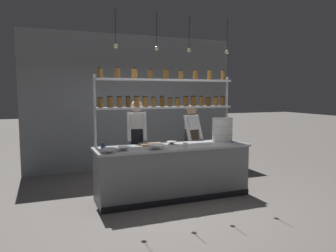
{
  "coord_description": "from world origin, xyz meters",
  "views": [
    {
      "loc": [
        -2.14,
        -5.2,
        1.84
      ],
      "look_at": [
        -0.01,
        0.2,
        1.25
      ],
      "focal_mm": 35.0,
      "sensor_mm": 36.0,
      "label": 1
    }
  ],
  "objects_px": {
    "cutting_board": "(151,144)",
    "serving_cup_by_board": "(185,145)",
    "prep_bowl_center_front": "(124,149)",
    "chef_center": "(192,139)",
    "prep_bowl_near_right": "(156,147)",
    "prep_bowl_near_left": "(171,143)",
    "prep_bowl_center_back": "(109,151)",
    "container_stack": "(222,130)",
    "serving_cup_front": "(103,146)",
    "spice_shelf_unit": "(166,97)",
    "chef_left": "(137,139)"
  },
  "relations": [
    {
      "from": "spice_shelf_unit",
      "to": "prep_bowl_center_back",
      "type": "distance_m",
      "value": 1.55
    },
    {
      "from": "chef_center",
      "to": "prep_bowl_near_left",
      "type": "bearing_deg",
      "value": -151.69
    },
    {
      "from": "prep_bowl_near_left",
      "to": "prep_bowl_center_back",
      "type": "xyz_separation_m",
      "value": [
        -1.22,
        -0.47,
        0.01
      ]
    },
    {
      "from": "spice_shelf_unit",
      "to": "prep_bowl_center_back",
      "type": "height_order",
      "value": "spice_shelf_unit"
    },
    {
      "from": "container_stack",
      "to": "chef_left",
      "type": "bearing_deg",
      "value": 160.13
    },
    {
      "from": "prep_bowl_center_front",
      "to": "cutting_board",
      "type": "bearing_deg",
      "value": 32.91
    },
    {
      "from": "chef_left",
      "to": "chef_center",
      "type": "height_order",
      "value": "chef_left"
    },
    {
      "from": "chef_left",
      "to": "prep_bowl_near_right",
      "type": "xyz_separation_m",
      "value": [
        0.07,
        -0.91,
        -0.02
      ]
    },
    {
      "from": "chef_center",
      "to": "prep_bowl_center_front",
      "type": "bearing_deg",
      "value": -162.43
    },
    {
      "from": "chef_left",
      "to": "prep_bowl_center_back",
      "type": "relative_size",
      "value": 6.61
    },
    {
      "from": "prep_bowl_center_front",
      "to": "serving_cup_by_board",
      "type": "distance_m",
      "value": 1.02
    },
    {
      "from": "spice_shelf_unit",
      "to": "serving_cup_front",
      "type": "bearing_deg",
      "value": -170.91
    },
    {
      "from": "container_stack",
      "to": "serving_cup_by_board",
      "type": "xyz_separation_m",
      "value": [
        -0.95,
        -0.42,
        -0.18
      ]
    },
    {
      "from": "prep_bowl_center_front",
      "to": "chef_left",
      "type": "bearing_deg",
      "value": 61.55
    },
    {
      "from": "prep_bowl_near_left",
      "to": "prep_bowl_center_back",
      "type": "bearing_deg",
      "value": -158.91
    },
    {
      "from": "chef_left",
      "to": "serving_cup_by_board",
      "type": "bearing_deg",
      "value": -46.6
    },
    {
      "from": "cutting_board",
      "to": "serving_cup_by_board",
      "type": "distance_m",
      "value": 0.67
    },
    {
      "from": "spice_shelf_unit",
      "to": "serving_cup_front",
      "type": "xyz_separation_m",
      "value": [
        -1.18,
        -0.19,
        -0.8
      ]
    },
    {
      "from": "container_stack",
      "to": "serving_cup_front",
      "type": "height_order",
      "value": "container_stack"
    },
    {
      "from": "prep_bowl_near_right",
      "to": "prep_bowl_center_back",
      "type": "bearing_deg",
      "value": -176.64
    },
    {
      "from": "chef_center",
      "to": "container_stack",
      "type": "height_order",
      "value": "chef_center"
    },
    {
      "from": "chef_center",
      "to": "prep_bowl_near_right",
      "type": "bearing_deg",
      "value": -149.84
    },
    {
      "from": "spice_shelf_unit",
      "to": "container_stack",
      "type": "xyz_separation_m",
      "value": [
        1.06,
        -0.21,
        -0.62
      ]
    },
    {
      "from": "prep_bowl_near_left",
      "to": "serving_cup_front",
      "type": "bearing_deg",
      "value": -178.4
    },
    {
      "from": "spice_shelf_unit",
      "to": "serving_cup_by_board",
      "type": "xyz_separation_m",
      "value": [
        0.11,
        -0.63,
        -0.8
      ]
    },
    {
      "from": "chef_center",
      "to": "container_stack",
      "type": "bearing_deg",
      "value": -71.61
    },
    {
      "from": "prep_bowl_center_front",
      "to": "prep_bowl_near_right",
      "type": "distance_m",
      "value": 0.52
    },
    {
      "from": "prep_bowl_center_back",
      "to": "chef_center",
      "type": "bearing_deg",
      "value": 28.42
    },
    {
      "from": "chef_center",
      "to": "serving_cup_by_board",
      "type": "xyz_separation_m",
      "value": [
        -0.61,
        -1.03,
        0.05
      ]
    },
    {
      "from": "serving_cup_front",
      "to": "serving_cup_by_board",
      "type": "xyz_separation_m",
      "value": [
        1.28,
        -0.44,
        -0.01
      ]
    },
    {
      "from": "chef_left",
      "to": "prep_bowl_near_right",
      "type": "distance_m",
      "value": 0.91
    },
    {
      "from": "chef_center",
      "to": "prep_bowl_center_back",
      "type": "height_order",
      "value": "chef_center"
    },
    {
      "from": "container_stack",
      "to": "prep_bowl_near_left",
      "type": "relative_size",
      "value": 2.51
    },
    {
      "from": "prep_bowl_center_front",
      "to": "serving_cup_by_board",
      "type": "xyz_separation_m",
      "value": [
        1.01,
        -0.14,
        0.01
      ]
    },
    {
      "from": "container_stack",
      "to": "serving_cup_front",
      "type": "relative_size",
      "value": 4.43
    },
    {
      "from": "spice_shelf_unit",
      "to": "prep_bowl_center_back",
      "type": "relative_size",
      "value": 10.11
    },
    {
      "from": "spice_shelf_unit",
      "to": "chef_center",
      "type": "height_order",
      "value": "spice_shelf_unit"
    },
    {
      "from": "spice_shelf_unit",
      "to": "cutting_board",
      "type": "relative_size",
      "value": 6.49
    },
    {
      "from": "cutting_board",
      "to": "prep_bowl_near_left",
      "type": "bearing_deg",
      "value": -6.06
    },
    {
      "from": "container_stack",
      "to": "prep_bowl_near_left",
      "type": "distance_m",
      "value": 1.03
    },
    {
      "from": "prep_bowl_center_front",
      "to": "chef_center",
      "type": "bearing_deg",
      "value": 28.82
    },
    {
      "from": "spice_shelf_unit",
      "to": "serving_cup_by_board",
      "type": "height_order",
      "value": "spice_shelf_unit"
    },
    {
      "from": "prep_bowl_near_right",
      "to": "prep_bowl_near_left",
      "type": "bearing_deg",
      "value": 44.03
    },
    {
      "from": "prep_bowl_center_front",
      "to": "prep_bowl_near_right",
      "type": "height_order",
      "value": "prep_bowl_near_right"
    },
    {
      "from": "chef_left",
      "to": "prep_bowl_center_back",
      "type": "bearing_deg",
      "value": -113.46
    },
    {
      "from": "serving_cup_by_board",
      "to": "container_stack",
      "type": "bearing_deg",
      "value": 23.67
    },
    {
      "from": "serving_cup_by_board",
      "to": "prep_bowl_near_left",
      "type": "bearing_deg",
      "value": 96.64
    },
    {
      "from": "container_stack",
      "to": "cutting_board",
      "type": "distance_m",
      "value": 1.39
    },
    {
      "from": "prep_bowl_center_back",
      "to": "prep_bowl_near_right",
      "type": "xyz_separation_m",
      "value": [
        0.78,
        0.05,
        0.01
      ]
    },
    {
      "from": "chef_left",
      "to": "chef_center",
      "type": "bearing_deg",
      "value": 16.34
    }
  ]
}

